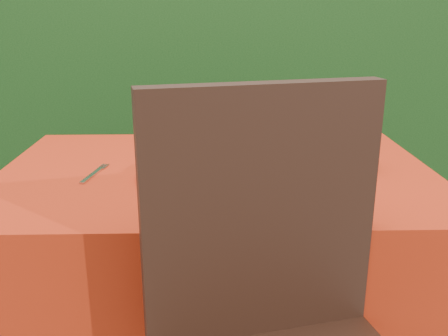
{
  "coord_description": "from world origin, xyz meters",
  "views": [
    {
      "loc": [
        -0.02,
        -1.39,
        1.2
      ],
      "look_at": [
        0.02,
        -0.05,
        0.77
      ],
      "focal_mm": 40.0,
      "sensor_mm": 36.0,
      "label": 1
    }
  ],
  "objects_px": {
    "pasta_plate": "(234,139)",
    "wine_glass": "(327,108)",
    "chair_near": "(279,332)",
    "chair_far": "(197,180)",
    "pizza_plate": "(191,169)",
    "fork": "(92,175)",
    "water_glass": "(355,153)"
  },
  "relations": [
    {
      "from": "pasta_plate",
      "to": "wine_glass",
      "type": "xyz_separation_m",
      "value": [
        0.31,
        0.01,
        0.1
      ]
    },
    {
      "from": "chair_near",
      "to": "chair_far",
      "type": "distance_m",
      "value": 1.23
    },
    {
      "from": "pizza_plate",
      "to": "wine_glass",
      "type": "relative_size",
      "value": 1.62
    },
    {
      "from": "pizza_plate",
      "to": "wine_glass",
      "type": "distance_m",
      "value": 0.56
    },
    {
      "from": "chair_far",
      "to": "chair_near",
      "type": "bearing_deg",
      "value": 112.45
    },
    {
      "from": "chair_far",
      "to": "pizza_plate",
      "type": "bearing_deg",
      "value": 103.99
    },
    {
      "from": "pasta_plate",
      "to": "fork",
      "type": "height_order",
      "value": "pasta_plate"
    },
    {
      "from": "chair_near",
      "to": "water_glass",
      "type": "bearing_deg",
      "value": 49.93
    },
    {
      "from": "fork",
      "to": "chair_near",
      "type": "bearing_deg",
      "value": -38.07
    },
    {
      "from": "chair_near",
      "to": "fork",
      "type": "distance_m",
      "value": 0.72
    },
    {
      "from": "pasta_plate",
      "to": "fork",
      "type": "bearing_deg",
      "value": -144.2
    },
    {
      "from": "chair_near",
      "to": "pizza_plate",
      "type": "relative_size",
      "value": 3.55
    },
    {
      "from": "pasta_plate",
      "to": "fork",
      "type": "xyz_separation_m",
      "value": [
        -0.41,
        -0.3,
        -0.02
      ]
    },
    {
      "from": "chair_near",
      "to": "wine_glass",
      "type": "bearing_deg",
      "value": 59.13
    },
    {
      "from": "pizza_plate",
      "to": "wine_glass",
      "type": "bearing_deg",
      "value": 36.25
    },
    {
      "from": "chair_far",
      "to": "pizza_plate",
      "type": "distance_m",
      "value": 0.75
    },
    {
      "from": "water_glass",
      "to": "chair_near",
      "type": "bearing_deg",
      "value": -116.69
    },
    {
      "from": "chair_far",
      "to": "water_glass",
      "type": "distance_m",
      "value": 0.84
    },
    {
      "from": "chair_near",
      "to": "chair_far",
      "type": "bearing_deg",
      "value": 85.44
    },
    {
      "from": "chair_far",
      "to": "pizza_plate",
      "type": "height_order",
      "value": "chair_far"
    },
    {
      "from": "water_glass",
      "to": "pasta_plate",
      "type": "bearing_deg",
      "value": 144.42
    },
    {
      "from": "chair_near",
      "to": "fork",
      "type": "bearing_deg",
      "value": 117.64
    },
    {
      "from": "chair_near",
      "to": "pizza_plate",
      "type": "xyz_separation_m",
      "value": [
        -0.18,
        0.51,
        0.16
      ]
    },
    {
      "from": "wine_glass",
      "to": "fork",
      "type": "height_order",
      "value": "wine_glass"
    },
    {
      "from": "pizza_plate",
      "to": "pasta_plate",
      "type": "bearing_deg",
      "value": 67.21
    },
    {
      "from": "fork",
      "to": "chair_far",
      "type": "bearing_deg",
      "value": 78.83
    },
    {
      "from": "pizza_plate",
      "to": "water_glass",
      "type": "relative_size",
      "value": 2.98
    },
    {
      "from": "chair_far",
      "to": "water_glass",
      "type": "relative_size",
      "value": 8.63
    },
    {
      "from": "chair_near",
      "to": "pasta_plate",
      "type": "xyz_separation_m",
      "value": [
        -0.05,
        0.83,
        0.16
      ]
    },
    {
      "from": "wine_glass",
      "to": "chair_near",
      "type": "bearing_deg",
      "value": -107.49
    },
    {
      "from": "pasta_plate",
      "to": "water_glass",
      "type": "bearing_deg",
      "value": -35.58
    },
    {
      "from": "pizza_plate",
      "to": "wine_glass",
      "type": "height_order",
      "value": "wine_glass"
    }
  ]
}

